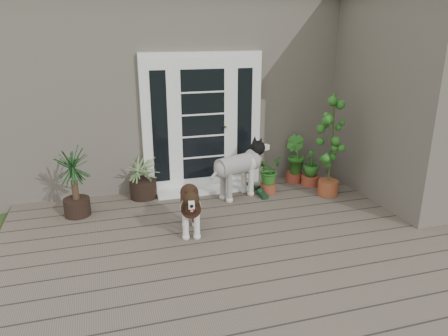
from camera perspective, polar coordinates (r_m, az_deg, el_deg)
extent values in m
cube|color=#6B5B4C|center=(5.09, 5.49, -11.40)|extent=(6.20, 4.60, 0.12)
cube|color=#665E54|center=(8.57, -4.94, 11.37)|extent=(7.40, 4.00, 3.10)
cube|color=#665E54|center=(7.01, 25.17, 8.19)|extent=(1.60, 2.40, 3.10)
cube|color=white|center=(6.61, -2.93, 6.23)|extent=(1.90, 0.14, 2.15)
cube|color=white|center=(6.72, -2.39, -2.90)|extent=(1.60, 0.40, 0.05)
imported|color=#265A19|center=(6.59, 6.08, -1.26)|extent=(0.57, 0.57, 0.52)
imported|color=#225719|center=(7.13, 9.59, 0.37)|extent=(0.48, 0.48, 0.58)
imported|color=#224F16|center=(7.04, 11.76, -0.43)|extent=(0.42, 0.42, 0.48)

